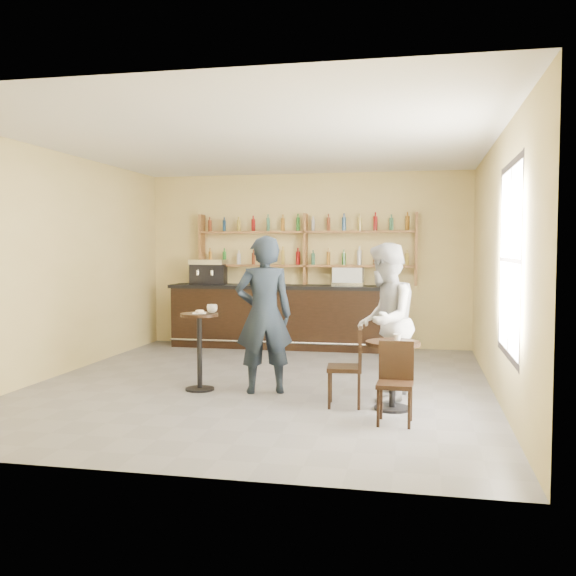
% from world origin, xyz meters
% --- Properties ---
extents(floor, '(7.00, 7.00, 0.00)m').
position_xyz_m(floor, '(0.00, 0.00, 0.00)').
color(floor, slate).
rests_on(floor, ground).
extents(ceiling, '(7.00, 7.00, 0.00)m').
position_xyz_m(ceiling, '(0.00, 0.00, 3.20)').
color(ceiling, white).
rests_on(ceiling, wall_back).
extents(wall_back, '(7.00, 0.00, 7.00)m').
position_xyz_m(wall_back, '(0.00, 3.50, 1.60)').
color(wall_back, '#DCC57D').
rests_on(wall_back, floor).
extents(wall_front, '(7.00, 0.00, 7.00)m').
position_xyz_m(wall_front, '(0.00, -3.50, 1.60)').
color(wall_front, '#DCC57D').
rests_on(wall_front, floor).
extents(wall_left, '(0.00, 7.00, 7.00)m').
position_xyz_m(wall_left, '(-3.00, 0.00, 1.60)').
color(wall_left, '#DCC57D').
rests_on(wall_left, floor).
extents(wall_right, '(0.00, 7.00, 7.00)m').
position_xyz_m(wall_right, '(3.00, 0.00, 1.60)').
color(wall_right, '#DCC57D').
rests_on(wall_right, floor).
extents(window_pane, '(0.00, 2.00, 2.00)m').
position_xyz_m(window_pane, '(2.99, -1.20, 1.70)').
color(window_pane, white).
rests_on(window_pane, wall_right).
extents(window_frame, '(0.04, 1.70, 2.10)m').
position_xyz_m(window_frame, '(2.99, -1.20, 1.70)').
color(window_frame, black).
rests_on(window_frame, wall_right).
extents(shelf_unit, '(4.00, 0.26, 1.40)m').
position_xyz_m(shelf_unit, '(0.00, 3.37, 1.81)').
color(shelf_unit, brown).
rests_on(shelf_unit, wall_back).
extents(liquor_bottles, '(3.68, 0.10, 1.00)m').
position_xyz_m(liquor_bottles, '(0.00, 3.37, 1.98)').
color(liquor_bottles, '#8C5919').
rests_on(liquor_bottles, shelf_unit).
extents(bar_counter, '(4.25, 0.83, 1.15)m').
position_xyz_m(bar_counter, '(-0.34, 3.15, 0.58)').
color(bar_counter, black).
rests_on(bar_counter, floor).
extents(espresso_machine, '(0.69, 0.49, 0.46)m').
position_xyz_m(espresso_machine, '(-1.80, 3.15, 1.38)').
color(espresso_machine, black).
rests_on(espresso_machine, bar_counter).
extents(pastry_case, '(0.61, 0.52, 0.33)m').
position_xyz_m(pastry_case, '(0.82, 3.15, 1.32)').
color(pastry_case, silver).
rests_on(pastry_case, bar_counter).
extents(pedestal_table, '(0.53, 0.53, 0.99)m').
position_xyz_m(pedestal_table, '(-0.69, -0.50, 0.50)').
color(pedestal_table, black).
rests_on(pedestal_table, floor).
extents(napkin, '(0.21, 0.21, 0.00)m').
position_xyz_m(napkin, '(-0.69, -0.50, 1.00)').
color(napkin, white).
rests_on(napkin, pedestal_table).
extents(donut, '(0.15, 0.15, 0.04)m').
position_xyz_m(donut, '(-0.68, -0.51, 1.02)').
color(donut, tan).
rests_on(donut, napkin).
extents(cup_pedestal, '(0.15, 0.15, 0.11)m').
position_xyz_m(cup_pedestal, '(-0.55, -0.40, 1.05)').
color(cup_pedestal, white).
rests_on(cup_pedestal, pedestal_table).
extents(man_main, '(0.84, 0.69, 1.98)m').
position_xyz_m(man_main, '(0.15, -0.47, 0.99)').
color(man_main, black).
rests_on(man_main, floor).
extents(cafe_table, '(0.71, 0.71, 0.78)m').
position_xyz_m(cafe_table, '(1.78, -1.01, 0.39)').
color(cafe_table, black).
rests_on(cafe_table, floor).
extents(cup_cafe, '(0.12, 0.12, 0.09)m').
position_xyz_m(cup_cafe, '(1.83, -1.01, 0.82)').
color(cup_cafe, white).
rests_on(cup_cafe, cafe_table).
extents(chair_west, '(0.43, 0.43, 0.91)m').
position_xyz_m(chair_west, '(1.23, -0.96, 0.46)').
color(chair_west, black).
rests_on(chair_west, floor).
extents(chair_south, '(0.38, 0.38, 0.85)m').
position_xyz_m(chair_south, '(1.83, -1.61, 0.42)').
color(chair_south, black).
rests_on(chair_south, floor).
extents(patron_second, '(0.81, 0.99, 1.89)m').
position_xyz_m(patron_second, '(1.66, -0.51, 0.95)').
color(patron_second, '#999A9E').
rests_on(patron_second, floor).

